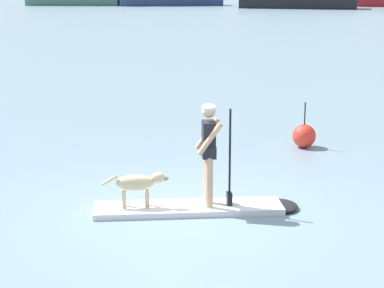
% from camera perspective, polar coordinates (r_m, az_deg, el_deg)
% --- Properties ---
extents(ground_plane, '(400.00, 400.00, 0.00)m').
position_cam_1_polar(ground_plane, '(11.92, -0.29, -5.35)').
color(ground_plane, slate).
extents(paddleboard, '(3.45, 1.20, 0.10)m').
position_cam_1_polar(paddleboard, '(11.92, 0.80, -5.09)').
color(paddleboard, silver).
rests_on(paddleboard, ground_plane).
extents(person_paddler, '(0.64, 0.53, 1.70)m').
position_cam_1_polar(person_paddler, '(11.64, 1.40, -0.25)').
color(person_paddler, tan).
rests_on(person_paddler, paddleboard).
extents(dog, '(1.09, 0.31, 0.58)m').
position_cam_1_polar(dog, '(11.73, -4.29, -3.16)').
color(dog, '#CCB78C').
rests_on(dog, paddleboard).
extents(marker_buoy, '(0.53, 0.53, 1.03)m').
position_cam_1_polar(marker_buoy, '(16.26, 8.89, 0.64)').
color(marker_buoy, red).
rests_on(marker_buoy, ground_plane).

